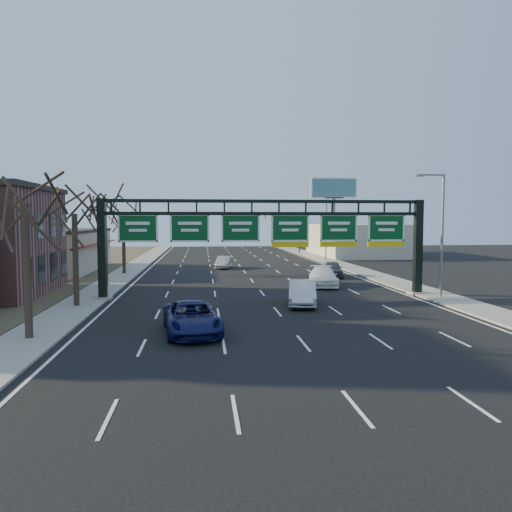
{
  "coord_description": "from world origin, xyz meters",
  "views": [
    {
      "loc": [
        -4.6,
        -28.29,
        5.67
      ],
      "look_at": [
        -0.93,
        5.83,
        3.2
      ],
      "focal_mm": 35.0,
      "sensor_mm": 36.0,
      "label": 1
    }
  ],
  "objects": [
    {
      "name": "tree_near",
      "position": [
        -12.8,
        -4.0,
        7.48
      ],
      "size": [
        3.6,
        3.6,
        8.86
      ],
      "color": "#30261B",
      "rests_on": "sidewalk_left"
    },
    {
      "name": "tree_mid",
      "position": [
        -12.8,
        15.0,
        7.85
      ],
      "size": [
        3.6,
        3.6,
        9.24
      ],
      "color": "#30261B",
      "rests_on": "sidewalk_left"
    },
    {
      "name": "car_silver_distant",
      "position": [
        -2.11,
        30.29,
        0.71
      ],
      "size": [
        2.25,
        4.51,
        1.42
      ],
      "primitive_type": "imported",
      "rotation": [
        0.0,
        0.0,
        -0.18
      ],
      "color": "#A8A8AD",
      "rests_on": "ground"
    },
    {
      "name": "sign_gantry",
      "position": [
        0.16,
        8.0,
        4.63
      ],
      "size": [
        24.6,
        1.2,
        7.2
      ],
      "color": "black",
      "rests_on": "ground"
    },
    {
      "name": "tree_far",
      "position": [
        -12.8,
        25.0,
        7.48
      ],
      "size": [
        3.6,
        3.6,
        8.86
      ],
      "color": "#30261B",
      "rests_on": "sidewalk_left"
    },
    {
      "name": "tree_gantry",
      "position": [
        -12.8,
        5.0,
        7.11
      ],
      "size": [
        3.6,
        3.6,
        8.48
      ],
      "color": "#30261B",
      "rests_on": "sidewalk_left"
    },
    {
      "name": "car_silver_sedan",
      "position": [
        2.01,
        4.16,
        0.82
      ],
      "size": [
        2.67,
        5.24,
        1.65
      ],
      "primitive_type": "imported",
      "rotation": [
        0.0,
        0.0,
        -0.19
      ],
      "color": "silver",
      "rests_on": "ground"
    },
    {
      "name": "car_grey_far",
      "position": [
        8.27,
        20.18,
        0.8
      ],
      "size": [
        2.68,
        4.97,
        1.61
      ],
      "primitive_type": "imported",
      "rotation": [
        0.0,
        0.0,
        -0.17
      ],
      "color": "#3F4244",
      "rests_on": "ground"
    },
    {
      "name": "building_right_distant",
      "position": [
        20.0,
        50.0,
        2.5
      ],
      "size": [
        12.0,
        20.0,
        5.0
      ],
      "primitive_type": "cube",
      "color": "#B9B199",
      "rests_on": "ground"
    },
    {
      "name": "traffic_signal_mast",
      "position": [
        5.69,
        55.0,
        5.5
      ],
      "size": [
        10.16,
        0.54,
        7.0
      ],
      "color": "black",
      "rests_on": "ground"
    },
    {
      "name": "sidewalk_left",
      "position": [
        -12.8,
        20.0,
        0.06
      ],
      "size": [
        3.0,
        120.0,
        0.12
      ],
      "primitive_type": "cube",
      "color": "gray",
      "rests_on": "ground"
    },
    {
      "name": "car_white_wagon",
      "position": [
        5.74,
        13.53,
        0.81
      ],
      "size": [
        3.12,
        5.84,
        1.61
      ],
      "primitive_type": "imported",
      "rotation": [
        0.0,
        0.0,
        -0.16
      ],
      "color": "white",
      "rests_on": "ground"
    },
    {
      "name": "streetlight_near",
      "position": [
        12.47,
        6.0,
        5.08
      ],
      "size": [
        2.15,
        0.22,
        9.0
      ],
      "color": "slate",
      "rests_on": "sidewalk_right"
    },
    {
      "name": "cream_strip",
      "position": [
        -21.48,
        29.0,
        2.36
      ],
      "size": [
        10.9,
        18.4,
        4.7
      ],
      "color": "#B9B199",
      "rests_on": "ground"
    },
    {
      "name": "lane_markings",
      "position": [
        0.0,
        20.0,
        0.01
      ],
      "size": [
        21.6,
        120.0,
        0.01
      ],
      "primitive_type": "cube",
      "color": "white",
      "rests_on": "ground"
    },
    {
      "name": "billboard_right",
      "position": [
        15.0,
        44.98,
        9.06
      ],
      "size": [
        7.0,
        0.5,
        12.0
      ],
      "color": "slate",
      "rests_on": "ground"
    },
    {
      "name": "car_blue_suv",
      "position": [
        -5.15,
        -3.47,
        0.79
      ],
      "size": [
        3.28,
        5.97,
        1.58
      ],
      "primitive_type": "imported",
      "rotation": [
        0.0,
        0.0,
        0.12
      ],
      "color": "#121650",
      "rests_on": "ground"
    },
    {
      "name": "sidewalk_right",
      "position": [
        12.8,
        20.0,
        0.06
      ],
      "size": [
        3.0,
        120.0,
        0.12
      ],
      "primitive_type": "cube",
      "color": "gray",
      "rests_on": "ground"
    },
    {
      "name": "streetlight_far",
      "position": [
        12.47,
        40.0,
        5.08
      ],
      "size": [
        2.15,
        0.22,
        9.0
      ],
      "color": "slate",
      "rests_on": "sidewalk_right"
    },
    {
      "name": "ground",
      "position": [
        0.0,
        0.0,
        0.0
      ],
      "size": [
        160.0,
        160.0,
        0.0
      ],
      "primitive_type": "plane",
      "color": "black",
      "rests_on": "ground"
    }
  ]
}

